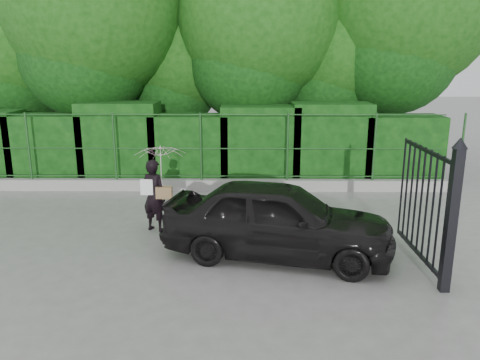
{
  "coord_description": "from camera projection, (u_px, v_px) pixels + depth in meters",
  "views": [
    {
      "loc": [
        1.57,
        -7.72,
        3.38
      ],
      "look_at": [
        1.48,
        1.3,
        1.1
      ],
      "focal_mm": 35.0,
      "sensor_mm": 36.0,
      "label": 1
    }
  ],
  "objects": [
    {
      "name": "ground",
      "position": [
        157.0,
        257.0,
        8.33
      ],
      "size": [
        80.0,
        80.0,
        0.0
      ],
      "primitive_type": "plane",
      "color": "gray"
    },
    {
      "name": "kerb",
      "position": [
        187.0,
        185.0,
        12.65
      ],
      "size": [
        14.0,
        0.25,
        0.3
      ],
      "primitive_type": "cube",
      "color": "#9E9E99",
      "rests_on": "ground"
    },
    {
      "name": "fence",
      "position": [
        194.0,
        147.0,
        12.39
      ],
      "size": [
        14.13,
        0.06,
        1.8
      ],
      "color": "#1C471D",
      "rests_on": "kerb"
    },
    {
      "name": "hedge",
      "position": [
        191.0,
        146.0,
        13.4
      ],
      "size": [
        14.2,
        1.2,
        2.29
      ],
      "color": "black",
      "rests_on": "ground"
    },
    {
      "name": "trees",
      "position": [
        232.0,
        21.0,
        14.68
      ],
      "size": [
        17.1,
        6.15,
        8.08
      ],
      "color": "black",
      "rests_on": "ground"
    },
    {
      "name": "gate",
      "position": [
        439.0,
        207.0,
        7.29
      ],
      "size": [
        0.22,
        2.33,
        2.36
      ],
      "color": "black",
      "rests_on": "ground"
    },
    {
      "name": "woman",
      "position": [
        159.0,
        175.0,
        9.43
      ],
      "size": [
        1.0,
        1.02,
        1.77
      ],
      "color": "black",
      "rests_on": "ground"
    },
    {
      "name": "car",
      "position": [
        278.0,
        219.0,
        8.25
      ],
      "size": [
        4.3,
        2.51,
        1.37
      ],
      "primitive_type": "imported",
      "rotation": [
        0.0,
        0.0,
        1.34
      ],
      "color": "black",
      "rests_on": "ground"
    }
  ]
}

